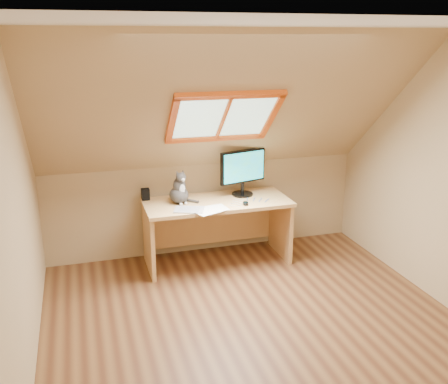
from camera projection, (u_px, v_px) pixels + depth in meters
name	position (u px, v px, depth m)	size (l,w,h in m)	color
ground	(259.00, 330.00, 4.15)	(3.50, 3.50, 0.00)	brown
room_shell	(267.00, 166.00, 3.64)	(3.52, 3.52, 2.41)	tan
desk	(215.00, 218.00, 5.34)	(1.52, 0.67, 0.69)	tan
monitor	(243.00, 170.00, 5.31)	(0.53, 0.23, 0.50)	black
cat	(179.00, 191.00, 5.11)	(0.25, 0.28, 0.36)	#403B38
desk_speaker	(145.00, 194.00, 5.23)	(0.08, 0.08, 0.12)	black
graphics_tablet	(189.00, 210.00, 4.92)	(0.29, 0.21, 0.01)	#B2B2B7
mouse	(246.00, 203.00, 5.09)	(0.06, 0.11, 0.03)	black
papers	(210.00, 210.00, 4.94)	(0.35, 0.30, 0.01)	white
cables	(249.00, 201.00, 5.19)	(0.51, 0.26, 0.01)	silver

